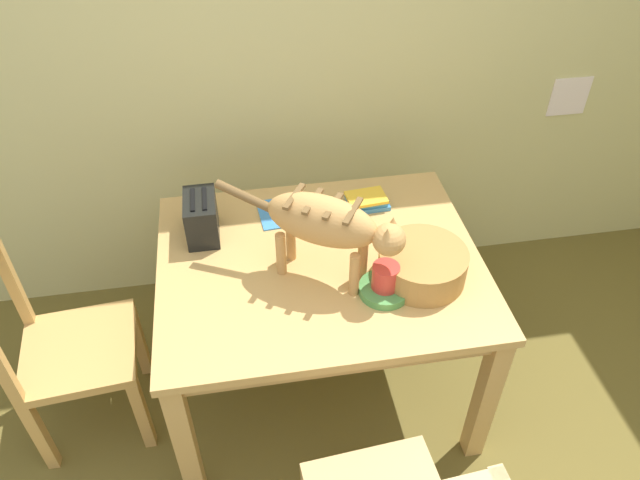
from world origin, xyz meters
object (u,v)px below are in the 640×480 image
object	(u,v)px
book_stack	(367,200)
wooden_chair_near	(66,349)
wicker_basket	(422,264)
toaster	(201,217)
saucer_bowl	(384,289)
cat	(328,224)
coffee_mug	(386,276)
magazine	(290,211)
dining_table	(320,277)

from	to	relation	value
book_stack	wooden_chair_near	xyz separation A→B (m)	(-1.23, -0.33, -0.30)
wicker_basket	toaster	world-z (taller)	toaster
saucer_bowl	wicker_basket	distance (m)	0.17
toaster	wicker_basket	bearing A→B (deg)	-25.59
cat	book_stack	distance (m)	0.50
cat	coffee_mug	bearing A→B (deg)	90.46
magazine	wicker_basket	world-z (taller)	wicker_basket
book_stack	wooden_chair_near	bearing A→B (deg)	-164.97
magazine	dining_table	bearing A→B (deg)	-81.39
saucer_bowl	magazine	xyz separation A→B (m)	(-0.27, 0.51, -0.01)
coffee_mug	wicker_basket	world-z (taller)	coffee_mug
cat	wooden_chair_near	distance (m)	1.12
dining_table	wooden_chair_near	bearing A→B (deg)	-178.20
book_stack	wicker_basket	world-z (taller)	wicker_basket
saucer_bowl	book_stack	xyz separation A→B (m)	(0.05, 0.50, 0.01)
wicker_basket	magazine	bearing A→B (deg)	132.66
dining_table	saucer_bowl	world-z (taller)	saucer_bowl
dining_table	toaster	size ratio (longest dim) A/B	6.00
dining_table	cat	bearing A→B (deg)	-82.63
coffee_mug	wooden_chair_near	size ratio (longest dim) A/B	0.15
cat	magazine	xyz separation A→B (m)	(-0.08, 0.40, -0.24)
dining_table	wicker_basket	xyz separation A→B (m)	(0.34, -0.15, 0.15)
dining_table	magazine	world-z (taller)	magazine
cat	toaster	distance (m)	0.56
magazine	saucer_bowl	bearing A→B (deg)	-67.06
book_stack	wicker_basket	bearing A→B (deg)	-77.47
wicker_basket	saucer_bowl	bearing A→B (deg)	-159.79
cat	magazine	bearing A→B (deg)	-136.05
cat	book_stack	size ratio (longest dim) A/B	3.38
dining_table	wicker_basket	distance (m)	0.40
dining_table	wooden_chair_near	world-z (taller)	wooden_chair_near
dining_table	book_stack	size ratio (longest dim) A/B	6.70
wicker_basket	wooden_chair_near	bearing A→B (deg)	175.05
book_stack	wicker_basket	size ratio (longest dim) A/B	0.57
dining_table	saucer_bowl	xyz separation A→B (m)	(0.19, -0.20, 0.10)
saucer_bowl	wicker_basket	world-z (taller)	wicker_basket
book_stack	wooden_chair_near	world-z (taller)	wooden_chair_near
saucer_bowl	magazine	bearing A→B (deg)	117.77
cat	wicker_basket	size ratio (longest dim) A/B	1.92
cat	coffee_mug	size ratio (longest dim) A/B	4.36
toaster	saucer_bowl	bearing A→B (deg)	-34.41
toaster	dining_table	bearing A→B (deg)	-27.68
coffee_mug	wicker_basket	xyz separation A→B (m)	(0.15, 0.06, -0.02)
cat	saucer_bowl	size ratio (longest dim) A/B	3.38
dining_table	cat	world-z (taller)	cat
dining_table	cat	xyz separation A→B (m)	(0.01, -0.09, 0.33)
wicker_basket	toaster	distance (m)	0.85
dining_table	cat	distance (m)	0.34
saucer_bowl	toaster	xyz separation A→B (m)	(-0.62, 0.42, 0.07)
wooden_chair_near	saucer_bowl	bearing A→B (deg)	76.82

